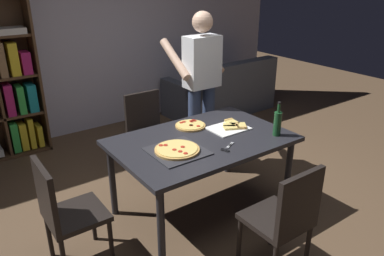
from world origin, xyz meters
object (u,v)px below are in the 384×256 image
at_px(couch, 222,94).
at_px(wine_bottle, 277,123).
at_px(chair_far_side, 148,128).
at_px(kitchen_scissors, 227,148).
at_px(pepperoni_pizza_on_tray, 177,150).
at_px(chair_left_end, 63,209).
at_px(second_pizza_plain, 190,125).
at_px(dining_table, 202,146).
at_px(chair_near_camera, 285,216).
at_px(person_serving_pizza, 201,82).

bearing_deg(couch, wine_bottle, -119.42).
bearing_deg(chair_far_side, kitchen_scissors, -88.15).
distance_m(chair_far_side, wine_bottle, 1.50).
bearing_deg(wine_bottle, pepperoni_pizza_on_tray, 165.38).
bearing_deg(couch, pepperoni_pizza_on_tray, -136.94).
height_order(chair_left_end, pepperoni_pizza_on_tray, chair_left_end).
height_order(chair_left_end, second_pizza_plain, chair_left_end).
bearing_deg(kitchen_scissors, wine_bottle, -4.44).
relative_size(dining_table, pepperoni_pizza_on_tray, 3.59).
distance_m(chair_near_camera, kitchen_scissors, 0.75).
bearing_deg(couch, chair_near_camera, -122.53).
distance_m(chair_near_camera, pepperoni_pizza_on_tray, 0.99).
bearing_deg(kitchen_scissors, chair_left_end, 167.45).
bearing_deg(chair_left_end, chair_far_side, 38.27).
xyz_separation_m(chair_left_end, couch, (3.16, 1.99, -0.21)).
height_order(couch, person_serving_pizza, person_serving_pizza).
height_order(dining_table, chair_left_end, chair_left_end).
relative_size(chair_far_side, second_pizza_plain, 3.12).
bearing_deg(person_serving_pizza, dining_table, -126.26).
distance_m(dining_table, chair_left_end, 1.27).
height_order(chair_left_end, wine_bottle, wine_bottle).
relative_size(chair_far_side, couch, 0.52).
distance_m(chair_left_end, couch, 3.74).
xyz_separation_m(dining_table, wine_bottle, (0.59, -0.33, 0.19)).
relative_size(wine_bottle, kitchen_scissors, 1.62).
relative_size(chair_near_camera, kitchen_scissors, 4.60).
bearing_deg(wine_bottle, couch, 60.58).
distance_m(chair_far_side, second_pizza_plain, 0.76).
height_order(chair_far_side, second_pizza_plain, chair_far_side).
distance_m(chair_near_camera, chair_left_end, 1.61).
xyz_separation_m(chair_near_camera, wine_bottle, (0.59, 0.66, 0.36)).
xyz_separation_m(dining_table, pepperoni_pizza_on_tray, (-0.32, -0.09, 0.09)).
height_order(person_serving_pizza, kitchen_scissors, person_serving_pizza).
height_order(person_serving_pizza, wine_bottle, person_serving_pizza).
xyz_separation_m(person_serving_pizza, pepperoni_pizza_on_tray, (-0.89, -0.87, -0.23)).
distance_m(chair_near_camera, couch, 3.54).
distance_m(chair_near_camera, person_serving_pizza, 1.92).
bearing_deg(chair_near_camera, second_pizza_plain, 86.51).
xyz_separation_m(kitchen_scissors, second_pizza_plain, (0.04, 0.58, 0.01)).
height_order(couch, kitchen_scissors, couch).
distance_m(couch, pepperoni_pizza_on_tray, 3.08).
relative_size(couch, pepperoni_pizza_on_tray, 3.99).
distance_m(pepperoni_pizza_on_tray, kitchen_scissors, 0.42).
height_order(dining_table, person_serving_pizza, person_serving_pizza).
xyz_separation_m(chair_near_camera, person_serving_pizza, (0.57, 1.77, 0.49)).
relative_size(person_serving_pizza, second_pizza_plain, 6.06).
bearing_deg(wine_bottle, second_pizza_plain, 129.81).
bearing_deg(chair_near_camera, person_serving_pizza, 72.20).
bearing_deg(couch, second_pizza_plain, -137.00).
relative_size(chair_far_side, kitchen_scissors, 4.60).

